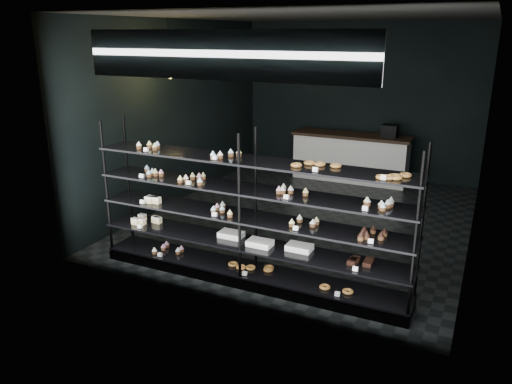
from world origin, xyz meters
TOP-DOWN VIEW (x-y plane):
  - room at (0.00, 0.00)m, footprint 5.01×6.01m
  - display_shelf at (0.05, -2.45)m, footprint 4.00×0.50m
  - signage at (0.00, -2.93)m, footprint 3.30×0.05m
  - pendant_lamp at (-1.96, -1.00)m, footprint 0.31×0.31m
  - service_counter at (0.02, 2.50)m, footprint 2.42×0.65m

SIDE VIEW (x-z plane):
  - service_counter at x=0.02m, z-range -0.11..1.12m
  - display_shelf at x=0.05m, z-range -0.33..1.58m
  - room at x=0.00m, z-range 0.00..3.20m
  - pendant_lamp at x=-1.96m, z-range 2.01..2.89m
  - signage at x=0.00m, z-range 2.50..3.00m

